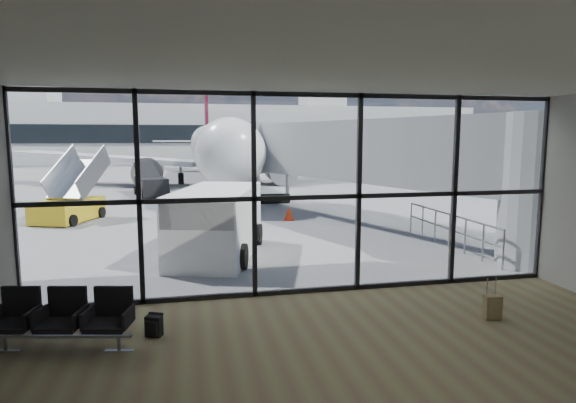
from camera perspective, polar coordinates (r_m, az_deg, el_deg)
name	(u,v)px	position (r m, az deg, el deg)	size (l,w,h in m)	color
ground	(212,172)	(50.48, -8.96, 3.49)	(220.00, 220.00, 0.00)	slate
lounge_shell	(403,208)	(6.15, 13.45, -0.74)	(12.02, 8.01, 4.51)	brown
glass_curtain_wall	(308,195)	(10.70, 2.33, 0.75)	(12.10, 0.12, 4.50)	white
jet_bridge	(386,158)	(18.94, 11.51, 5.13)	(8.00, 16.50, 4.33)	#9DA0A2
apron_railing	(449,225)	(16.30, 18.58, -2.71)	(0.06, 5.46, 1.11)	gray
far_terminal	(200,133)	(72.30, -10.44, 8.00)	(80.00, 12.20, 11.00)	#ABACA7
tree_3	(25,130)	(85.83, -28.71, 7.40)	(4.95, 4.95, 7.12)	#382619
tree_4	(66,127)	(84.34, -24.80, 8.06)	(5.61, 5.61, 8.07)	#382619
tree_5	(106,123)	(83.25, -20.75, 8.71)	(6.27, 6.27, 9.03)	#382619
seating_row	(64,316)	(9.06, -25.01, -12.17)	(2.30, 1.08, 1.02)	gray
backpack	(154,326)	(9.13, -15.62, -14.01)	(0.33, 0.33, 0.42)	black
suitcase	(493,307)	(10.35, 23.09, -11.44)	(0.33, 0.26, 0.84)	olive
airliner	(214,148)	(38.42, -8.75, 6.30)	(29.99, 34.67, 8.94)	white
service_van	(216,222)	(14.43, -8.53, -2.42)	(3.23, 5.01, 2.02)	white
belt_loader	(151,185)	(30.55, -15.94, 1.89)	(2.39, 4.39, 1.92)	black
mobile_stairs	(69,207)	(22.44, -24.50, -0.57)	(2.82, 3.94, 2.53)	gold
traffic_cone_b	(289,213)	(20.65, 0.10, -1.42)	(0.42, 0.42, 0.61)	#FF370D
traffic_cone_c	(231,194)	(27.59, -6.76, 0.85)	(0.46, 0.46, 0.66)	red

